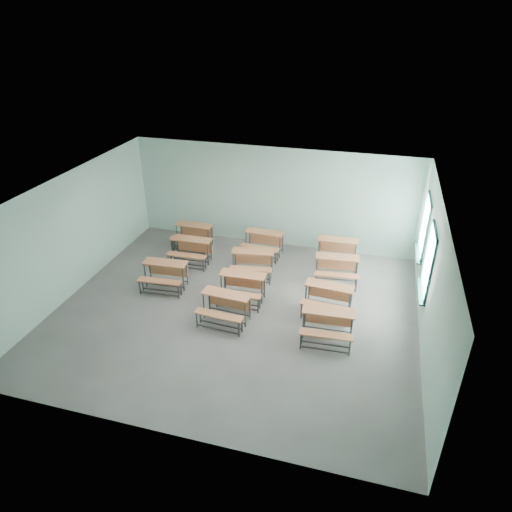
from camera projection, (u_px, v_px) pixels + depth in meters
The scene contains 12 objects.
room at pixel (238, 256), 10.94m from camera, with size 9.04×8.04×3.24m.
desk_unit_r0c1 at pixel (225, 304), 11.08m from camera, with size 1.25×0.89×0.75m.
desk_unit_r0c2 at pixel (328, 322), 10.44m from camera, with size 1.24×0.86×0.75m.
desk_unit_r1c0 at pixel (164, 272), 12.43m from camera, with size 1.25×0.89×0.75m.
desk_unit_r1c1 at pixel (242, 284), 11.88m from camera, with size 1.22×0.84×0.75m.
desk_unit_r1c2 at pixel (328, 296), 11.40m from camera, with size 1.26×0.90×0.75m.
desk_unit_r2c0 at pixel (191, 248), 13.69m from camera, with size 1.21×0.83×0.75m.
desk_unit_r2c1 at pixel (252, 260), 13.00m from camera, with size 1.30×0.96×0.75m.
desk_unit_r2c2 at pixel (337, 266), 12.71m from camera, with size 1.27×0.91×0.75m.
desk_unit_r3c0 at pixel (193, 233), 14.60m from camera, with size 1.22×0.84×0.75m.
desk_unit_r3c1 at pixel (263, 240), 14.12m from camera, with size 1.24×0.87×0.75m.
desk_unit_r3c2 at pixel (337, 248), 13.66m from camera, with size 1.24×0.87×0.75m.
Camera 1 is at (3.06, -9.11, 6.83)m, focal length 32.00 mm.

